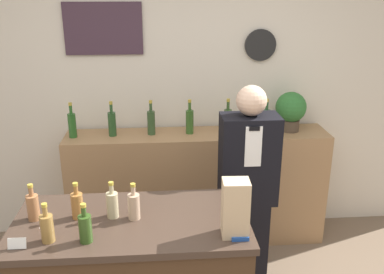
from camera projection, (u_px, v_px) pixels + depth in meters
The scene contains 19 objects.
back_wall at pixel (174, 88), 3.75m from camera, with size 5.20×0.09×2.70m.
back_shelf at pixel (197, 187), 3.80m from camera, with size 2.24×0.40×1.01m.
shopkeeper at pixel (247, 193), 3.08m from camera, with size 0.40×0.25×1.58m.
potted_plant at pixel (291, 109), 3.65m from camera, with size 0.26×0.26×0.34m.
paper_bag at pixel (235, 208), 2.20m from camera, with size 0.14×0.12×0.31m.
tape_dispenser at pixel (241, 235), 2.20m from camera, with size 0.09×0.06×0.07m.
price_card_left at pixel (17, 243), 2.12m from camera, with size 0.09×0.02×0.06m.
counter_bottle_0 at pixel (33, 206), 2.37m from camera, with size 0.07×0.07×0.22m.
counter_bottle_1 at pixel (47, 227), 2.16m from camera, with size 0.07×0.07×0.22m.
counter_bottle_2 at pixel (77, 205), 2.39m from camera, with size 0.07×0.07×0.22m.
counter_bottle_3 at pixel (85, 228), 2.16m from camera, with size 0.07×0.07×0.22m.
counter_bottle_4 at pixel (112, 204), 2.39m from camera, with size 0.07×0.07×0.22m.
counter_bottle_5 at pixel (134, 206), 2.38m from camera, with size 0.07×0.07×0.22m.
shelf_bottle_0 at pixel (72, 124), 3.51m from camera, with size 0.07×0.07×0.30m.
shelf_bottle_1 at pixel (112, 123), 3.54m from camera, with size 0.07×0.07×0.30m.
shelf_bottle_2 at pixel (151, 122), 3.58m from camera, with size 0.07×0.07×0.30m.
shelf_bottle_3 at pixel (190, 121), 3.60m from camera, with size 0.07×0.07×0.30m.
shelf_bottle_4 at pixel (228, 120), 3.62m from camera, with size 0.07×0.07×0.30m.
shelf_bottle_5 at pixel (266, 120), 3.62m from camera, with size 0.07×0.07×0.30m.
Camera 1 is at (-0.13, -1.68, 2.20)m, focal length 40.00 mm.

